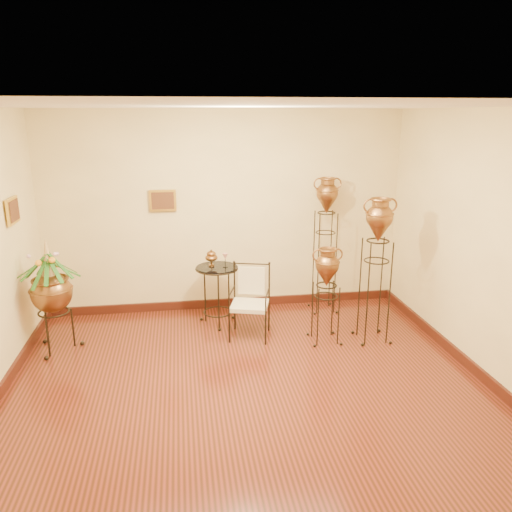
{
  "coord_description": "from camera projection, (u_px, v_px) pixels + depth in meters",
  "views": [
    {
      "loc": [
        -0.62,
        -4.35,
        2.75
      ],
      "look_at": [
        0.25,
        1.3,
        1.1
      ],
      "focal_mm": 35.0,
      "sensor_mm": 36.0,
      "label": 1
    }
  ],
  "objects": [
    {
      "name": "ground",
      "position": [
        251.0,
        398.0,
        4.98
      ],
      "size": [
        5.0,
        5.0,
        0.0
      ],
      "primitive_type": "plane",
      "color": "maroon",
      "rests_on": "ground"
    },
    {
      "name": "room_shell",
      "position": [
        250.0,
        229.0,
        4.5
      ],
      "size": [
        5.02,
        5.02,
        2.81
      ],
      "color": "#F8E39F",
      "rests_on": "ground"
    },
    {
      "name": "amphora_tall",
      "position": [
        325.0,
        244.0,
        6.95
      ],
      "size": [
        0.42,
        0.42,
        1.93
      ],
      "rotation": [
        0.0,
        0.0,
        0.13
      ],
      "color": "black",
      "rests_on": "ground"
    },
    {
      "name": "amphora_mid",
      "position": [
        376.0,
        270.0,
        6.04
      ],
      "size": [
        0.53,
        0.53,
        1.81
      ],
      "rotation": [
        0.0,
        0.0,
        0.38
      ],
      "color": "black",
      "rests_on": "ground"
    },
    {
      "name": "amphora_short",
      "position": [
        326.0,
        295.0,
        6.08
      ],
      "size": [
        0.47,
        0.47,
        1.22
      ],
      "rotation": [
        0.0,
        0.0,
        -0.36
      ],
      "color": "black",
      "rests_on": "ground"
    },
    {
      "name": "planter_urn",
      "position": [
        51.0,
        288.0,
        5.8
      ],
      "size": [
        0.96,
        0.96,
        1.4
      ],
      "rotation": [
        0.0,
        0.0,
        0.35
      ],
      "color": "black",
      "rests_on": "ground"
    },
    {
      "name": "armchair",
      "position": [
        250.0,
        302.0,
        6.23
      ],
      "size": [
        0.63,
        0.61,
        0.92
      ],
      "rotation": [
        0.0,
        0.0,
        -0.28
      ],
      "color": "black",
      "rests_on": "ground"
    },
    {
      "name": "side_table",
      "position": [
        217.0,
        294.0,
        6.64
      ],
      "size": [
        0.58,
        0.58,
        1.01
      ],
      "rotation": [
        0.0,
        0.0,
        0.06
      ],
      "color": "black",
      "rests_on": "ground"
    }
  ]
}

